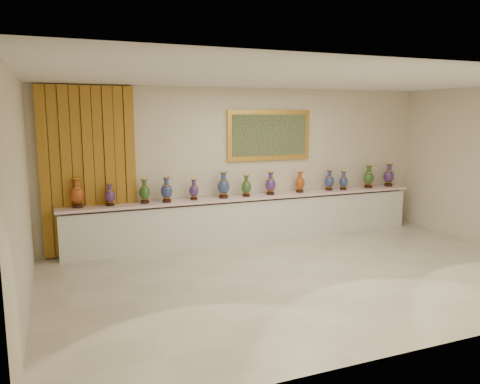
% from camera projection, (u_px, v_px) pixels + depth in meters
% --- Properties ---
extents(ground, '(8.00, 8.00, 0.00)m').
position_uv_depth(ground, '(308.00, 275.00, 7.31)').
color(ground, beige).
rests_on(ground, ground).
extents(room, '(8.00, 8.00, 8.00)m').
position_uv_depth(room, '(121.00, 165.00, 8.37)').
color(room, beige).
rests_on(room, ground).
extents(counter, '(7.28, 0.48, 0.90)m').
position_uv_depth(counter, '(251.00, 219.00, 9.31)').
color(counter, white).
rests_on(counter, ground).
extents(vase_0, '(0.31, 0.31, 0.52)m').
position_uv_depth(vase_0, '(77.00, 194.00, 8.01)').
color(vase_0, black).
rests_on(vase_0, counter).
extents(vase_1, '(0.22, 0.22, 0.40)m').
position_uv_depth(vase_1, '(110.00, 196.00, 8.18)').
color(vase_1, black).
rests_on(vase_1, counter).
extents(vase_2, '(0.24, 0.24, 0.44)m').
position_uv_depth(vase_2, '(145.00, 192.00, 8.42)').
color(vase_2, black).
rests_on(vase_2, counter).
extents(vase_3, '(0.27, 0.27, 0.46)m').
position_uv_depth(vase_3, '(167.00, 191.00, 8.52)').
color(vase_3, black).
rests_on(vase_3, counter).
extents(vase_4, '(0.21, 0.21, 0.39)m').
position_uv_depth(vase_4, '(194.00, 190.00, 8.77)').
color(vase_4, black).
rests_on(vase_4, counter).
extents(vase_5, '(0.25, 0.25, 0.51)m').
position_uv_depth(vase_5, '(223.00, 186.00, 8.95)').
color(vase_5, black).
rests_on(vase_5, counter).
extents(vase_6, '(0.21, 0.21, 0.42)m').
position_uv_depth(vase_6, '(246.00, 187.00, 9.13)').
color(vase_6, black).
rests_on(vase_6, counter).
extents(vase_7, '(0.28, 0.28, 0.46)m').
position_uv_depth(vase_7, '(270.00, 184.00, 9.33)').
color(vase_7, black).
rests_on(vase_7, counter).
extents(vase_8, '(0.26, 0.26, 0.43)m').
position_uv_depth(vase_8, '(300.00, 183.00, 9.61)').
color(vase_8, black).
rests_on(vase_8, counter).
extents(vase_9, '(0.27, 0.27, 0.43)m').
position_uv_depth(vase_9, '(329.00, 181.00, 9.88)').
color(vase_9, black).
rests_on(vase_9, counter).
extents(vase_10, '(0.19, 0.19, 0.40)m').
position_uv_depth(vase_10, '(343.00, 181.00, 9.95)').
color(vase_10, black).
rests_on(vase_10, counter).
extents(vase_11, '(0.30, 0.30, 0.50)m').
position_uv_depth(vase_11, '(369.00, 178.00, 10.23)').
color(vase_11, black).
rests_on(vase_11, counter).
extents(vase_12, '(0.30, 0.30, 0.51)m').
position_uv_depth(vase_12, '(389.00, 176.00, 10.46)').
color(vase_12, black).
rests_on(vase_12, counter).
extents(label_card, '(0.10, 0.06, 0.00)m').
position_uv_depth(label_card, '(179.00, 202.00, 8.56)').
color(label_card, white).
rests_on(label_card, counter).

